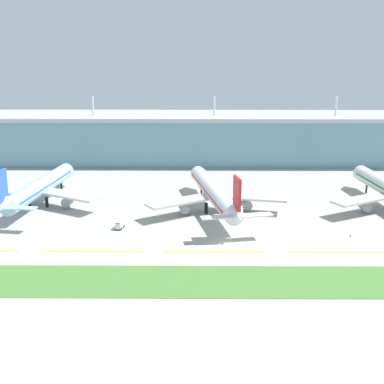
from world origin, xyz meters
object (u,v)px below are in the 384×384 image
object	(u,v)px
airliner_middle	(215,193)
airliner_near	(39,188)
baggage_cart	(120,225)
safety_cone_left_wingtip	(350,235)

from	to	relation	value
airliner_middle	airliner_near	bearing A→B (deg)	174.19
baggage_cart	safety_cone_left_wingtip	world-z (taller)	baggage_cart
airliner_middle	baggage_cart	distance (m)	35.18
airliner_middle	baggage_cart	xyz separation A→B (m)	(-29.90, -17.79, -5.19)
airliner_middle	safety_cone_left_wingtip	world-z (taller)	airliner_middle
baggage_cart	airliner_middle	bearing A→B (deg)	30.75
safety_cone_left_wingtip	baggage_cart	bearing A→B (deg)	174.85
safety_cone_left_wingtip	airliner_middle	bearing A→B (deg)	148.75
airliner_middle	safety_cone_left_wingtip	size ratio (longest dim) A/B	92.16
airliner_middle	safety_cone_left_wingtip	bearing A→B (deg)	-31.25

